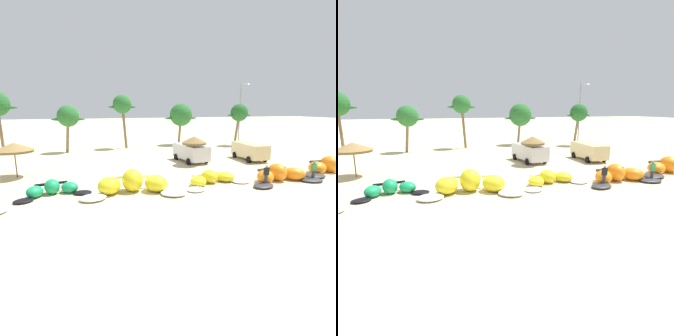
% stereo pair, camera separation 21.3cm
% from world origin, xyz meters
% --- Properties ---
extents(ground_plane, '(260.00, 260.00, 0.00)m').
position_xyz_m(ground_plane, '(0.00, 0.00, 0.00)').
color(ground_plane, beige).
extents(kite_left, '(5.01, 2.77, 1.02)m').
position_xyz_m(kite_left, '(-6.70, 0.74, 0.39)').
color(kite_left, black).
rests_on(kite_left, ground).
extents(kite_left_of_center, '(7.27, 3.73, 1.58)m').
position_xyz_m(kite_left_of_center, '(-1.48, -0.46, 0.60)').
color(kite_left_of_center, white).
rests_on(kite_left_of_center, ground).
extents(kite_center, '(5.91, 3.38, 1.01)m').
position_xyz_m(kite_center, '(4.76, -0.05, 0.39)').
color(kite_center, white).
rests_on(kite_center, ground).
extents(kite_right_of_center, '(6.69, 3.20, 1.37)m').
position_xyz_m(kite_right_of_center, '(10.16, -1.11, 0.52)').
color(kite_right_of_center, '#333338').
rests_on(kite_right_of_center, ground).
extents(kite_right, '(7.39, 3.76, 1.46)m').
position_xyz_m(kite_right, '(16.65, -0.16, 0.56)').
color(kite_right, '#333338').
rests_on(kite_right, ground).
extents(beach_umbrella_near_van, '(3.10, 3.10, 2.94)m').
position_xyz_m(beach_umbrella_near_van, '(-9.93, 6.74, 2.53)').
color(beach_umbrella_near_van, brown).
rests_on(beach_umbrella_near_van, ground).
extents(beach_umbrella_middle, '(2.52, 2.52, 2.92)m').
position_xyz_m(beach_umbrella_middle, '(6.23, 6.97, 2.51)').
color(beach_umbrella_middle, brown).
rests_on(beach_umbrella_middle, ground).
extents(parked_van, '(2.40, 5.08, 1.84)m').
position_xyz_m(parked_van, '(13.26, 7.72, 1.09)').
color(parked_van, beige).
rests_on(parked_van, ground).
extents(parked_car_second, '(2.65, 5.09, 1.84)m').
position_xyz_m(parked_car_second, '(6.57, 8.78, 1.09)').
color(parked_car_second, silver).
rests_on(parked_car_second, ground).
extents(person_near_kites, '(0.36, 0.24, 1.62)m').
position_xyz_m(person_near_kites, '(12.84, -1.75, 0.82)').
color(person_near_kites, '#383842').
rests_on(person_near_kites, ground).
extents(person_by_umbrellas, '(0.36, 0.24, 1.62)m').
position_xyz_m(person_by_umbrellas, '(8.24, -1.91, 0.82)').
color(person_by_umbrellas, '#383842').
rests_on(person_by_umbrellas, ground).
extents(palm_left_of_gap, '(4.11, 2.74, 6.04)m').
position_xyz_m(palm_left_of_gap, '(-5.92, 19.35, 4.58)').
color(palm_left_of_gap, '#7F6647').
rests_on(palm_left_of_gap, ground).
extents(palm_center_left, '(3.91, 2.61, 7.48)m').
position_xyz_m(palm_center_left, '(1.27, 20.87, 6.03)').
color(palm_center_left, brown).
rests_on(palm_center_left, ground).
extents(palm_center_right, '(5.19, 3.46, 6.35)m').
position_xyz_m(palm_center_right, '(10.42, 21.96, 4.57)').
color(palm_center_right, '#7F6647').
rests_on(palm_center_right, ground).
extents(palm_right_of_gap, '(3.94, 2.62, 6.28)m').
position_xyz_m(palm_right_of_gap, '(18.50, 18.49, 4.87)').
color(palm_right_of_gap, '#7F6647').
rests_on(palm_right_of_gap, ground).
extents(lamppost_west_center, '(1.70, 0.24, 9.43)m').
position_xyz_m(lamppost_west_center, '(19.99, 20.50, 5.25)').
color(lamppost_west_center, gray).
rests_on(lamppost_west_center, ground).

